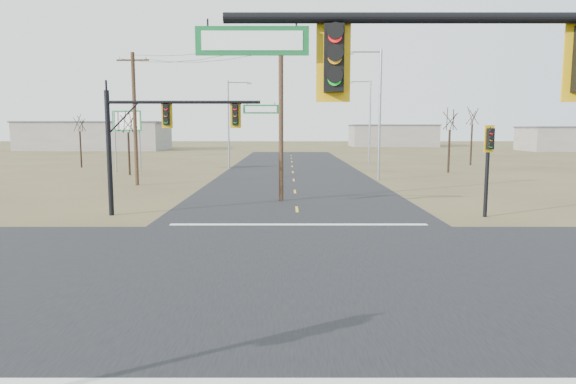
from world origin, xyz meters
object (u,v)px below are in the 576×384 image
object	(u,v)px
highway_sign	(127,129)
bare_tree_d	(473,116)
streetlight_a	(377,108)
utility_pole_near	(281,117)
bare_tree_b	(79,123)
bare_tree_c	(450,119)
bare_tree_a	(128,122)
utility_pole_far	(135,117)
pedestal_signal_ne	(489,151)
streetlight_c	(230,120)
streetlight_b	(368,117)
mast_arm_far	(170,125)

from	to	relation	value
highway_sign	bare_tree_d	xyz separation A→B (m)	(38.69, 9.87, 1.55)
streetlight_a	bare_tree_d	bearing A→B (deg)	68.08
utility_pole_near	streetlight_a	bearing A→B (deg)	58.34
streetlight_a	bare_tree_b	bearing A→B (deg)	173.56
bare_tree_c	bare_tree_a	bearing A→B (deg)	-175.27
utility_pole_far	bare_tree_c	distance (m)	30.41
bare_tree_c	bare_tree_d	distance (m)	12.28
bare_tree_c	utility_pole_near	bearing A→B (deg)	-129.40
highway_sign	bare_tree_a	distance (m)	3.68
utility_pole_far	pedestal_signal_ne	bearing A→B (deg)	-33.72
streetlight_c	highway_sign	bearing A→B (deg)	-152.29
streetlight_b	bare_tree_b	world-z (taller)	streetlight_b
highway_sign	bare_tree_d	distance (m)	39.96
mast_arm_far	highway_sign	world-z (taller)	mast_arm_far
bare_tree_c	streetlight_c	bearing A→B (deg)	168.67
bare_tree_a	bare_tree_b	size ratio (longest dim) A/B	1.01
mast_arm_far	bare_tree_d	distance (m)	45.93
utility_pole_near	streetlight_a	world-z (taller)	streetlight_a
bare_tree_a	bare_tree_d	xyz separation A→B (m)	(37.52, 13.29, 0.90)
streetlight_c	bare_tree_b	distance (m)	17.44
utility_pole_near	streetlight_a	size ratio (longest dim) A/B	0.90
streetlight_a	streetlight_c	bearing A→B (deg)	157.42
utility_pole_near	bare_tree_a	world-z (taller)	utility_pole_near
bare_tree_d	highway_sign	bearing A→B (deg)	-165.69
utility_pole_near	bare_tree_d	xyz separation A→B (m)	(22.70, 30.97, 0.80)
streetlight_c	bare_tree_d	bearing A→B (deg)	19.91
utility_pole_near	highway_sign	world-z (taller)	utility_pole_near
utility_pole_near	bare_tree_b	distance (m)	35.50
streetlight_a	mast_arm_far	bearing A→B (deg)	-109.35
pedestal_signal_ne	streetlight_b	world-z (taller)	streetlight_b
utility_pole_near	bare_tree_d	distance (m)	38.41
streetlight_c	bare_tree_a	xyz separation A→B (m)	(-8.97, -7.12, -0.31)
utility_pole_far	streetlight_b	world-z (taller)	streetlight_b
highway_sign	bare_tree_a	bearing A→B (deg)	-55.40
streetlight_c	bare_tree_a	distance (m)	11.45
pedestal_signal_ne	streetlight_a	bearing A→B (deg)	80.67
bare_tree_b	bare_tree_d	bearing A→B (deg)	5.06
bare_tree_c	bare_tree_b	bearing A→B (deg)	170.55
bare_tree_a	streetlight_a	bearing A→B (deg)	-11.27
streetlight_c	bare_tree_c	size ratio (longest dim) A/B	1.39
mast_arm_far	streetlight_b	distance (m)	42.28
utility_pole_near	bare_tree_b	size ratio (longest dim) A/B	1.57
streetlight_b	bare_tree_b	xyz separation A→B (m)	(-33.70, -6.96, -0.79)
bare_tree_d	bare_tree_a	bearing A→B (deg)	-160.50
bare_tree_b	bare_tree_c	distance (m)	40.37
pedestal_signal_ne	streetlight_c	xyz separation A→B (m)	(-16.33, 30.61, 2.00)
mast_arm_far	streetlight_c	size ratio (longest dim) A/B	0.92
highway_sign	bare_tree_c	xyz separation A→B (m)	(32.66, -0.82, 1.00)
streetlight_a	bare_tree_c	bearing A→B (deg)	57.27
mast_arm_far	pedestal_signal_ne	size ratio (longest dim) A/B	1.89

